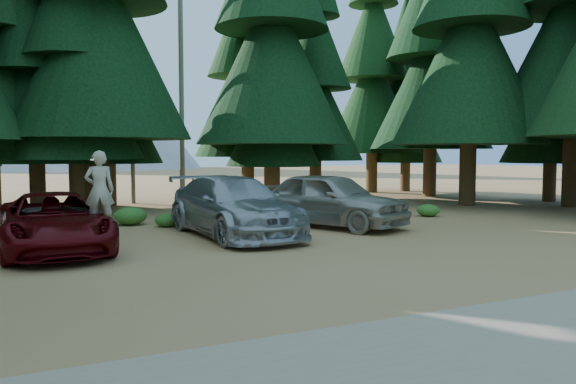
% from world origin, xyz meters
% --- Properties ---
extents(ground, '(160.00, 160.00, 0.00)m').
position_xyz_m(ground, '(0.00, 0.00, 0.00)').
color(ground, '#A07A43').
rests_on(ground, ground).
extents(gravel_strip, '(26.00, 3.50, 0.01)m').
position_xyz_m(gravel_strip, '(0.00, -6.50, 0.01)').
color(gravel_strip, tan).
rests_on(gravel_strip, ground).
extents(forest_belt_north, '(36.00, 7.00, 22.00)m').
position_xyz_m(forest_belt_north, '(0.00, 15.00, 0.00)').
color(forest_belt_north, black).
rests_on(forest_belt_north, ground).
extents(snag_front, '(0.24, 0.24, 12.00)m').
position_xyz_m(snag_front, '(0.80, 14.50, 6.00)').
color(snag_front, '#736C5C').
rests_on(snag_front, ground).
extents(snag_back, '(0.20, 0.20, 10.00)m').
position_xyz_m(snag_back, '(-1.20, 16.00, 5.00)').
color(snag_back, '#736C5C').
rests_on(snag_back, ground).
extents(mountain_peak, '(48.00, 50.00, 28.00)m').
position_xyz_m(mountain_peak, '(-2.59, 88.23, 12.71)').
color(mountain_peak, gray).
rests_on(mountain_peak, ground).
extents(red_pickup, '(2.61, 5.30, 1.45)m').
position_xyz_m(red_pickup, '(-5.37, 3.37, 0.72)').
color(red_pickup, '#55070B').
rests_on(red_pickup, ground).
extents(silver_minivan_center, '(2.76, 6.06, 1.72)m').
position_xyz_m(silver_minivan_center, '(-0.49, 4.02, 0.86)').
color(silver_minivan_center, '#ABAFB3').
rests_on(silver_minivan_center, ground).
extents(silver_minivan_right, '(4.10, 5.67, 1.79)m').
position_xyz_m(silver_minivan_right, '(3.05, 4.53, 0.90)').
color(silver_minivan_right, '#AEA89A').
rests_on(silver_minivan_right, ground).
extents(frisbee_player, '(0.74, 0.54, 1.85)m').
position_xyz_m(frisbee_player, '(-4.39, 2.50, 1.55)').
color(frisbee_player, beige).
rests_on(frisbee_player, ground).
extents(log_left, '(3.76, 0.33, 0.27)m').
position_xyz_m(log_left, '(-6.38, 10.42, 0.13)').
color(log_left, '#736C5C').
rests_on(log_left, ground).
extents(log_mid, '(3.27, 1.62, 0.28)m').
position_xyz_m(log_mid, '(3.74, 10.50, 0.14)').
color(log_mid, '#736C5C').
rests_on(log_mid, ground).
extents(log_right, '(4.90, 1.72, 0.32)m').
position_xyz_m(log_right, '(2.10, 7.57, 0.16)').
color(log_right, '#736C5C').
rests_on(log_right, ground).
extents(shrub_left, '(0.80, 0.80, 0.44)m').
position_xyz_m(shrub_left, '(-1.77, 6.80, 0.22)').
color(shrub_left, '#1E6422').
rests_on(shrub_left, ground).
extents(shrub_center_left, '(1.09, 1.09, 0.60)m').
position_xyz_m(shrub_center_left, '(-2.78, 7.82, 0.30)').
color(shrub_center_left, '#1E6422').
rests_on(shrub_center_left, ground).
extents(shrub_center_right, '(0.98, 0.98, 0.54)m').
position_xyz_m(shrub_center_right, '(-0.03, 10.00, 0.27)').
color(shrub_center_right, '#1E6422').
rests_on(shrub_center_right, ground).
extents(shrub_right, '(1.08, 1.08, 0.59)m').
position_xyz_m(shrub_right, '(1.41, 8.31, 0.30)').
color(shrub_right, '#1E6422').
rests_on(shrub_right, ground).
extents(shrub_far_right, '(1.16, 1.16, 0.64)m').
position_xyz_m(shrub_far_right, '(3.15, 9.30, 0.32)').
color(shrub_far_right, '#1E6422').
rests_on(shrub_far_right, ground).
extents(shrub_edge_east, '(0.86, 0.86, 0.47)m').
position_xyz_m(shrub_edge_east, '(7.90, 5.50, 0.24)').
color(shrub_edge_east, '#1E6422').
rests_on(shrub_edge_east, ground).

